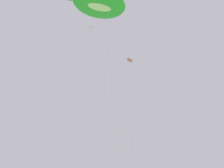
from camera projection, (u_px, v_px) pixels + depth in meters
The scene contains 3 objects.
big_show_kite at pixel (98, 4), 20.08m from camera, with size 11.23×9.28×19.31m.
small_kite_diamond_red at pixel (130, 61), 23.01m from camera, with size 2.74×2.18×14.97m.
small_kite_stunt_black at pixel (86, 43), 18.59m from camera, with size 3.17×0.59×16.49m.
Camera 1 is at (-8.98, 1.89, 1.88)m, focal length 29.49 mm.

